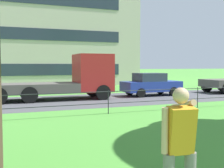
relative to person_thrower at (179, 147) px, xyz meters
name	(u,v)px	position (x,y,z in m)	size (l,w,h in m)	color
street_strip	(77,101)	(2.12, 13.07, -0.95)	(80.00, 6.66, 0.01)	#4C4C51
park_fence	(108,98)	(2.12, 8.08, -0.28)	(37.19, 0.04, 1.00)	#232328
person_thrower	(179,147)	(0.00, 0.00, 0.00)	(0.59, 0.76, 1.76)	slate
flatbed_truck_center	(69,79)	(1.87, 13.93, 0.27)	(7.35, 2.58, 2.75)	#B22323
car_blue_far_left	(151,84)	(7.52, 13.93, -0.17)	(4.02, 1.86, 1.54)	#233899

